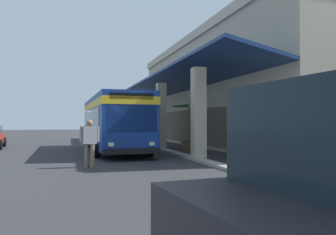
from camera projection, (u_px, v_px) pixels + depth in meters
ground at (201, 144)px, 26.58m from camera, size 120.00×120.00×0.00m
curb_strip at (148, 145)px, 23.82m from camera, size 29.79×0.50×0.12m
plaza_building at (267, 93)px, 26.64m from camera, size 25.13×16.72×8.09m
transit_bus at (113, 120)px, 19.84m from camera, size 11.25×2.96×3.34m
pedestrian at (90, 140)px, 12.56m from camera, size 0.31×0.71×1.78m
potted_palm at (189, 138)px, 20.61m from camera, size 1.78×1.89×2.90m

